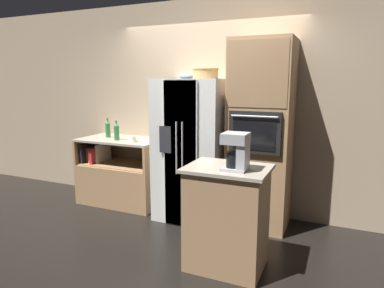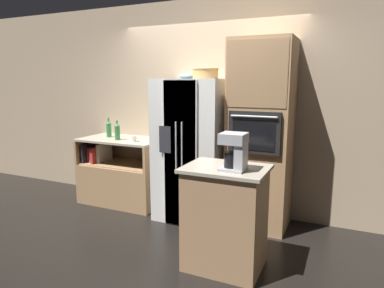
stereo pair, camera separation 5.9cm
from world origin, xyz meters
name	(u,v)px [view 1 (the left image)]	position (x,y,z in m)	size (l,w,h in m)	color
ground_plane	(195,217)	(0.00, 0.00, 0.00)	(20.00, 20.00, 0.00)	black
wall_back	(209,107)	(0.00, 0.48, 1.40)	(12.00, 0.06, 2.80)	tan
counter_left	(122,179)	(-1.20, 0.11, 0.35)	(1.18, 0.67, 0.94)	#A87F56
refrigerator	(193,150)	(-0.04, 0.06, 0.89)	(0.85, 0.81, 1.77)	silver
wall_oven	(261,135)	(0.80, 0.13, 1.11)	(0.70, 0.68, 2.22)	#A87F56
island_counter	(227,217)	(0.74, -0.96, 0.49)	(0.76, 0.58, 0.98)	#A87F56
wicker_basket	(205,73)	(0.14, 0.00, 1.84)	(0.32, 0.32, 0.13)	tan
fruit_bowl	(186,76)	(-0.16, 0.12, 1.81)	(0.22, 0.22, 0.06)	#668C99
bottle_tall	(116,132)	(-1.17, 0.00, 1.06)	(0.07, 0.07, 0.27)	#33723F
bottle_short	(108,129)	(-1.44, 0.15, 1.06)	(0.07, 0.07, 0.28)	#33723F
mug	(133,139)	(-0.88, -0.04, 0.98)	(0.11, 0.08, 0.08)	silver
coffee_maker	(238,150)	(0.86, -1.04, 1.16)	(0.22, 0.21, 0.33)	#B2B2B7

